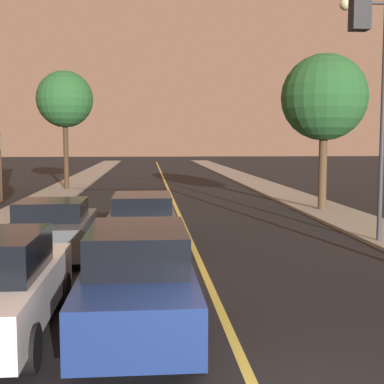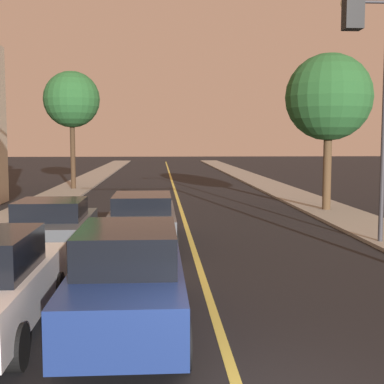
{
  "view_description": "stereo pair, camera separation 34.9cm",
  "coord_description": "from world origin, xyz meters",
  "px_view_note": "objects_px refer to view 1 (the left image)",
  "views": [
    {
      "loc": [
        -1.32,
        -5.58,
        3.13
      ],
      "look_at": [
        0.0,
        10.22,
        1.6
      ],
      "focal_mm": 50.0,
      "sensor_mm": 36.0,
      "label": 1
    },
    {
      "loc": [
        -0.97,
        -5.61,
        3.13
      ],
      "look_at": [
        0.0,
        10.22,
        1.6
      ],
      "focal_mm": 50.0,
      "sensor_mm": 36.0,
      "label": 2
    }
  ],
  "objects_px": {
    "car_near_lane_second": "(142,218)",
    "streetlamp_right": "(373,88)",
    "tree_left_far": "(65,100)",
    "car_outer_lane_second": "(53,229)",
    "tree_right_near": "(324,98)",
    "car_near_lane_front": "(138,278)"
  },
  "relations": [
    {
      "from": "car_near_lane_second",
      "to": "tree_left_far",
      "type": "distance_m",
      "value": 19.25
    },
    {
      "from": "car_near_lane_front",
      "to": "car_outer_lane_second",
      "type": "height_order",
      "value": "car_near_lane_front"
    },
    {
      "from": "car_near_lane_second",
      "to": "tree_right_near",
      "type": "height_order",
      "value": "tree_right_near"
    },
    {
      "from": "car_near_lane_front",
      "to": "car_near_lane_second",
      "type": "relative_size",
      "value": 0.97
    },
    {
      "from": "car_near_lane_second",
      "to": "tree_left_far",
      "type": "height_order",
      "value": "tree_left_far"
    },
    {
      "from": "car_near_lane_second",
      "to": "tree_left_far",
      "type": "xyz_separation_m",
      "value": [
        -4.91,
        17.97,
        4.86
      ]
    },
    {
      "from": "streetlamp_right",
      "to": "tree_left_far",
      "type": "height_order",
      "value": "tree_left_far"
    },
    {
      "from": "car_near_lane_second",
      "to": "tree_right_near",
      "type": "distance_m",
      "value": 11.2
    },
    {
      "from": "streetlamp_right",
      "to": "car_near_lane_front",
      "type": "bearing_deg",
      "value": -134.75
    },
    {
      "from": "car_near_lane_front",
      "to": "car_near_lane_second",
      "type": "bearing_deg",
      "value": 90.0
    },
    {
      "from": "car_near_lane_front",
      "to": "car_outer_lane_second",
      "type": "relative_size",
      "value": 1.25
    },
    {
      "from": "car_near_lane_front",
      "to": "streetlamp_right",
      "type": "bearing_deg",
      "value": 45.25
    },
    {
      "from": "car_near_lane_front",
      "to": "tree_left_far",
      "type": "bearing_deg",
      "value": 100.93
    },
    {
      "from": "car_outer_lane_second",
      "to": "car_near_lane_second",
      "type": "bearing_deg",
      "value": 38.05
    },
    {
      "from": "car_near_lane_second",
      "to": "streetlamp_right",
      "type": "xyz_separation_m",
      "value": [
        6.81,
        -0.58,
        3.86
      ]
    },
    {
      "from": "streetlamp_right",
      "to": "tree_left_far",
      "type": "relative_size",
      "value": 0.98
    },
    {
      "from": "streetlamp_right",
      "to": "tree_right_near",
      "type": "height_order",
      "value": "streetlamp_right"
    },
    {
      "from": "car_outer_lane_second",
      "to": "tree_left_far",
      "type": "height_order",
      "value": "tree_left_far"
    },
    {
      "from": "car_outer_lane_second",
      "to": "streetlamp_right",
      "type": "height_order",
      "value": "streetlamp_right"
    },
    {
      "from": "car_near_lane_front",
      "to": "tree_left_far",
      "type": "xyz_separation_m",
      "value": [
        -4.91,
        25.41,
        4.76
      ]
    },
    {
      "from": "car_outer_lane_second",
      "to": "tree_left_far",
      "type": "distance_m",
      "value": 20.54
    },
    {
      "from": "car_near_lane_second",
      "to": "streetlamp_right",
      "type": "distance_m",
      "value": 7.85
    }
  ]
}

